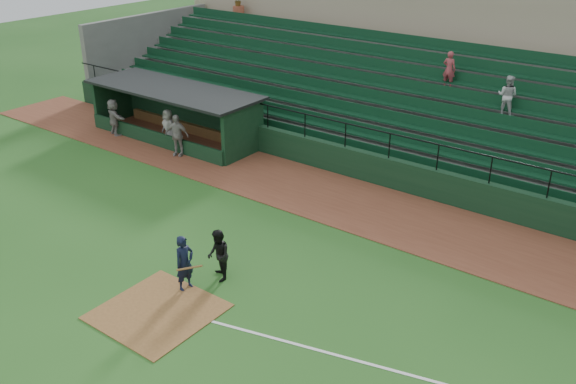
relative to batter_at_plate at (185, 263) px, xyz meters
The scene contains 10 objects.
ground 0.93m from the batter_at_plate, 58.28° to the right, with size 90.00×90.00×0.00m, color #24581C.
warning_track 7.75m from the batter_at_plate, 88.63° to the left, with size 40.00×4.00×0.03m, color brown.
home_plate_dirt 1.56m from the batter_at_plate, 81.93° to the right, with size 3.00×3.00×0.03m, color brown.
stadium_structure 16.23m from the batter_at_plate, 89.35° to the left, with size 38.00×13.08×6.40m.
dugout 13.32m from the batter_at_plate, 135.93° to the left, with size 8.90×3.20×2.42m.
batter_at_plate is the anchor object (origin of this frame).
umpire 1.05m from the batter_at_plate, 66.39° to the left, with size 0.78×0.61×1.61m, color black.
dugout_player_a 10.61m from the batter_at_plate, 137.15° to the left, with size 1.09×0.46×1.87m, color gray.
dugout_player_b 12.02m from the batter_at_plate, 138.83° to the left, with size 0.82×0.53×1.68m, color #9F9A95.
dugout_player_c 14.17m from the batter_at_plate, 148.97° to the left, with size 1.63×0.52×1.75m, color gray.
Camera 1 is at (11.35, -10.17, 10.30)m, focal length 38.90 mm.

